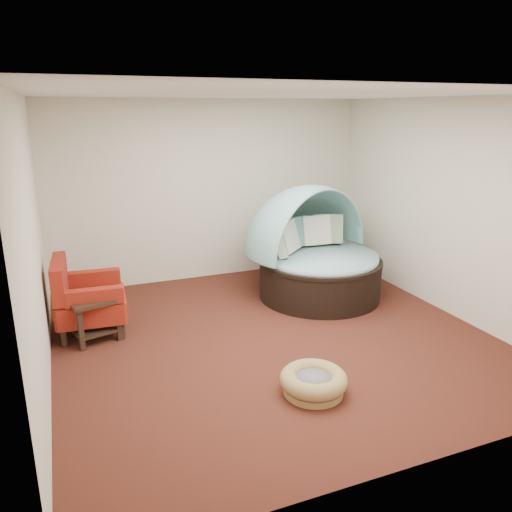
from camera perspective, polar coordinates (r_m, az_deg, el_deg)
name	(u,v)px	position (r m, az deg, el deg)	size (l,w,h in m)	color
floor	(273,336)	(6.12, 1.91, -9.18)	(5.00, 5.00, 0.00)	#4D1D16
wall_back	(210,191)	(7.96, -5.28, 7.40)	(5.00, 5.00, 0.00)	beige
wall_front	(421,299)	(3.61, 18.31, -4.67)	(5.00, 5.00, 0.00)	beige
wall_left	(34,245)	(5.20, -24.05, 1.13)	(5.00, 5.00, 0.00)	beige
wall_right	(448,208)	(7.03, 21.13, 5.14)	(5.00, 5.00, 0.00)	beige
ceiling	(275,94)	(5.52, 2.20, 18.04)	(5.00, 5.00, 0.00)	white
canopy_daybed	(315,246)	(7.25, 6.77, 1.18)	(2.28, 2.25, 1.62)	black
pet_basket	(313,382)	(4.99, 6.59, -14.09)	(0.78, 0.78, 0.23)	olive
red_armchair	(85,298)	(6.41, -18.94, -4.60)	(0.87, 0.87, 0.96)	black
side_table	(93,312)	(6.24, -18.16, -6.08)	(0.67, 0.67, 0.53)	black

